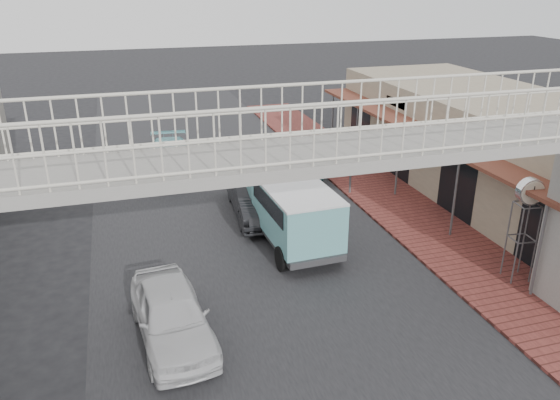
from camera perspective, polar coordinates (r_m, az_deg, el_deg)
ground at (r=16.37m, az=-1.50°, el=-8.47°), size 120.00×120.00×0.00m
road_strip at (r=16.36m, az=-1.50°, el=-8.45°), size 10.00×60.00×0.01m
sidewalk at (r=21.16m, az=13.48°, el=-1.54°), size 3.00×40.00×0.10m
shophouse_row at (r=23.75m, az=22.15°, el=5.06°), size 7.20×18.00×4.00m
footbridge at (r=11.50m, az=3.68°, el=-4.56°), size 16.40×2.40×6.34m
white_hatchback at (r=13.89m, az=-11.26°, el=-11.65°), size 2.03×4.27×1.41m
dark_sedan at (r=20.50m, az=-2.54°, el=0.60°), size 2.04×4.99×1.61m
angkot_curb at (r=25.12m, az=0.88°, el=4.31°), size 2.11×4.57×1.27m
angkot_far at (r=25.48m, az=-11.44°, el=4.31°), size 2.43×5.06×1.42m
angkot_van at (r=17.81m, az=1.44°, el=-0.81°), size 2.22×4.53×2.18m
motorcycle_near at (r=25.31m, az=4.81°, el=4.18°), size 1.83×1.15×0.91m
motorcycle_far at (r=24.98m, az=5.43°, el=4.03°), size 1.72×1.06×1.00m
street_clock at (r=16.70m, az=24.61°, el=0.35°), size 0.79×0.67×3.14m
arrow_sign at (r=22.29m, az=9.22°, el=6.10°), size 1.60×1.03×2.69m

